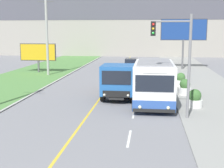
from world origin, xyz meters
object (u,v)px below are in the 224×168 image
at_px(planter_round_near, 195,99).
at_px(traffic_light_mast, 178,53).
at_px(billboard_large, 184,31).
at_px(car_distant, 131,64).
at_px(planter_round_second, 185,88).
at_px(city_bus, 154,84).
at_px(billboard_small, 38,53).
at_px(dump_truck, 119,81).
at_px(planter_round_third, 181,80).
at_px(utility_pole_far, 47,34).

bearing_deg(planter_round_near, traffic_light_mast, -118.21).
bearing_deg(billboard_large, car_distant, -171.49).
height_order(billboard_large, planter_round_second, billboard_large).
height_order(city_bus, planter_round_near, city_bus).
distance_m(traffic_light_mast, billboard_small, 23.81).
relative_size(traffic_light_mast, planter_round_near, 4.98).
distance_m(city_bus, planter_round_near, 2.86).
bearing_deg(dump_truck, traffic_light_mast, -53.07).
height_order(dump_truck, traffic_light_mast, traffic_light_mast).
bearing_deg(planter_round_third, planter_round_second, -90.90).
bearing_deg(car_distant, planter_round_third, -66.17).
bearing_deg(utility_pole_far, planter_round_near, -43.47).
bearing_deg(planter_round_third, planter_round_near, -88.94).
bearing_deg(billboard_large, planter_round_near, -93.51).
relative_size(city_bus, planter_round_third, 4.77).
xyz_separation_m(dump_truck, planter_round_near, (5.21, -2.41, -0.71)).
distance_m(city_bus, billboard_small, 20.66).
xyz_separation_m(dump_truck, utility_pole_far, (-9.24, 11.29, 3.38)).
relative_size(dump_truck, planter_round_third, 5.77).
xyz_separation_m(traffic_light_mast, billboard_small, (-14.94, 18.49, -1.41)).
bearing_deg(utility_pole_far, planter_round_second, -34.26).
relative_size(planter_round_near, planter_round_third, 1.00).
height_order(traffic_light_mast, planter_round_second, traffic_light_mast).
distance_m(dump_truck, traffic_light_mast, 6.79).
distance_m(traffic_light_mast, billboard_large, 23.52).
relative_size(traffic_light_mast, billboard_small, 1.35).
height_order(billboard_large, planter_round_near, billboard_large).
height_order(dump_truck, billboard_large, billboard_large).
bearing_deg(car_distant, planter_round_near, -74.90).
height_order(billboard_large, billboard_small, billboard_large).
bearing_deg(utility_pole_far, planter_round_third, -21.73).
distance_m(planter_round_second, planter_round_third, 4.00).
xyz_separation_m(car_distant, utility_pole_far, (-9.14, -6.01, 4.01)).
bearing_deg(planter_round_near, city_bus, 171.81).
bearing_deg(planter_round_second, dump_truck, -162.37).
distance_m(dump_truck, planter_round_near, 5.79).
height_order(dump_truck, planter_round_third, dump_truck).
height_order(utility_pole_far, planter_round_third, utility_pole_far).
relative_size(utility_pole_far, billboard_large, 1.43).
bearing_deg(planter_round_near, car_distant, 105.10).
distance_m(car_distant, utility_pole_far, 11.65).
bearing_deg(billboard_small, planter_round_second, -36.26).
height_order(traffic_light_mast, planter_round_third, traffic_light_mast).
bearing_deg(planter_round_third, billboard_large, 83.63).
bearing_deg(planter_round_third, utility_pole_far, 158.27).
relative_size(car_distant, billboard_large, 0.66).
relative_size(dump_truck, car_distant, 1.60).
height_order(billboard_large, planter_round_third, billboard_large).
bearing_deg(utility_pole_far, traffic_light_mast, -51.42).
bearing_deg(city_bus, traffic_light_mast, -67.29).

